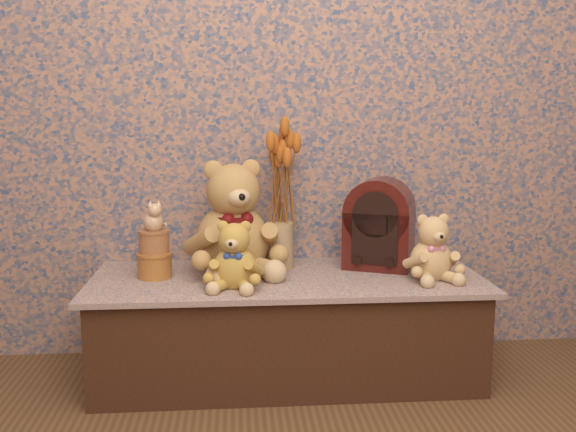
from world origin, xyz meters
The scene contains 10 objects.
display_shelf centered at (0.00, 1.21, 0.20)m, with size 1.48×0.61×0.40m, color #35486D.
teddy_large centered at (-0.21, 1.29, 0.63)m, with size 0.37×0.44×0.47m, color #AA6F42, non-canonical shape.
teddy_medium centered at (-0.20, 1.07, 0.53)m, with size 0.20×0.24×0.26m, color #BF8736, non-canonical shape.
teddy_small centered at (0.53, 1.12, 0.53)m, with size 0.21×0.25×0.26m, color tan, non-canonical shape.
cathedral_radio centered at (0.38, 1.31, 0.58)m, with size 0.26×0.19×0.36m, color #3D100B, non-canonical shape.
ceramic_vase centered at (-0.02, 1.34, 0.49)m, with size 0.11×0.11×0.18m, color tan.
dried_stalks centered at (-0.02, 1.34, 0.79)m, with size 0.22×0.22×0.41m, color #BA5D1D, non-canonical shape.
biscuit_tin_lower centered at (-0.50, 1.23, 0.44)m, with size 0.13×0.13×0.09m, color gold.
biscuit_tin_upper centered at (-0.50, 1.23, 0.53)m, with size 0.11×0.11×0.09m, color tan.
cat_figurine centered at (-0.50, 1.23, 0.64)m, with size 0.09×0.10×0.12m, color silver, non-canonical shape.
Camera 1 is at (-0.19, -1.15, 1.02)m, focal length 39.92 mm.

